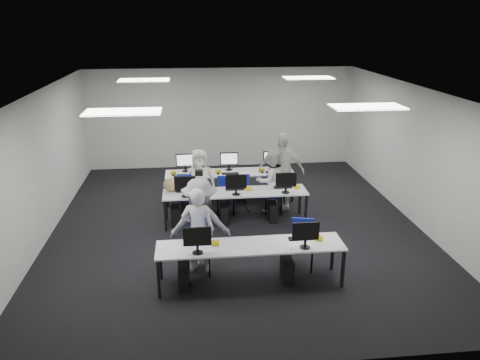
{
  "coord_description": "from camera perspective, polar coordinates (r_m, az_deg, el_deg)",
  "views": [
    {
      "loc": [
        -0.96,
        -9.48,
        4.39
      ],
      "look_at": [
        0.11,
        0.2,
        1.0
      ],
      "focal_mm": 35.0,
      "sensor_mm": 36.0,
      "label": 1
    }
  ],
  "objects": [
    {
      "name": "photographer",
      "position": [
        8.54,
        -4.89,
        -5.32
      ],
      "size": [
        1.14,
        0.7,
        1.71
      ],
      "primitive_type": "imported",
      "rotation": [
        0.0,
        0.0,
        3.08
      ],
      "color": "gray",
      "rests_on": "ground"
    },
    {
      "name": "chair_5",
      "position": [
        11.25,
        -6.93,
        -2.25
      ],
      "size": [
        0.55,
        0.58,
        0.96
      ],
      "rotation": [
        0.0,
        0.0,
        0.16
      ],
      "color": "navy",
      "rests_on": "ground"
    },
    {
      "name": "desk_mid",
      "position": [
        10.41,
        -0.57,
        -1.69
      ],
      "size": [
        3.2,
        0.7,
        0.73
      ],
      "color": "#B4B7B9",
      "rests_on": "ground"
    },
    {
      "name": "student_2",
      "position": [
        10.99,
        -4.93,
        -0.14
      ],
      "size": [
        0.77,
        0.52,
        1.53
      ],
      "primitive_type": "imported",
      "rotation": [
        0.0,
        0.0,
        0.05
      ],
      "color": "silver",
      "rests_on": "ground"
    },
    {
      "name": "ceiling_panels",
      "position": [
        9.63,
        -0.5,
        10.8
      ],
      "size": [
        5.2,
        4.6,
        0.02
      ],
      "color": "white",
      "rests_on": "room"
    },
    {
      "name": "equipment_mid",
      "position": [
        10.49,
        -1.6,
        -3.41
      ],
      "size": [
        2.91,
        0.41,
        1.19
      ],
      "color": "white",
      "rests_on": "desk_mid"
    },
    {
      "name": "chair_6",
      "position": [
        11.24,
        -0.15,
        -2.16
      ],
      "size": [
        0.49,
        0.53,
        0.94
      ],
      "rotation": [
        0.0,
        0.0,
        0.07
      ],
      "color": "navy",
      "rests_on": "ground"
    },
    {
      "name": "student_0",
      "position": [
        8.4,
        -5.14,
        -6.12
      ],
      "size": [
        0.65,
        0.49,
        1.62
      ],
      "primitive_type": "imported",
      "rotation": [
        0.0,
        0.0,
        2.96
      ],
      "color": "silver",
      "rests_on": "ground"
    },
    {
      "name": "chair_4",
      "position": [
        11.16,
        4.05,
        -2.58
      ],
      "size": [
        0.45,
        0.48,
        0.82
      ],
      "rotation": [
        0.0,
        0.0,
        -0.12
      ],
      "color": "navy",
      "rests_on": "ground"
    },
    {
      "name": "dslr_camera",
      "position": [
        8.38,
        -5.03,
        0.89
      ],
      "size": [
        0.15,
        0.19,
        0.1
      ],
      "primitive_type": "cube",
      "rotation": [
        0.0,
        0.0,
        3.08
      ],
      "color": "black",
      "rests_on": "photographer"
    },
    {
      "name": "student_3",
      "position": [
        11.19,
        5.05,
        1.11
      ],
      "size": [
        1.17,
        0.7,
        1.87
      ],
      "primitive_type": "imported",
      "rotation": [
        0.0,
        0.0,
        -0.24
      ],
      "color": "silver",
      "rests_on": "ground"
    },
    {
      "name": "chair_7",
      "position": [
        11.53,
        4.14,
        -1.81
      ],
      "size": [
        0.44,
        0.47,
        0.84
      ],
      "rotation": [
        0.0,
        0.0,
        -0.06
      ],
      "color": "navy",
      "rests_on": "ground"
    },
    {
      "name": "chair_0",
      "position": [
        8.6,
        -5.05,
        -9.58
      ],
      "size": [
        0.41,
        0.45,
        0.83
      ],
      "rotation": [
        0.0,
        0.0,
        -0.01
      ],
      "color": "navy",
      "rests_on": "ground"
    },
    {
      "name": "desk_front",
      "position": [
        8.05,
        1.29,
        -8.26
      ],
      "size": [
        3.2,
        0.7,
        0.73
      ],
      "color": "#B4B7B9",
      "rests_on": "ground"
    },
    {
      "name": "chair_1",
      "position": [
        8.83,
        7.48,
        -8.72
      ],
      "size": [
        0.54,
        0.57,
        0.89
      ],
      "rotation": [
        0.0,
        0.0,
        -0.25
      ],
      "color": "navy",
      "rests_on": "ground"
    },
    {
      "name": "room",
      "position": [
        9.95,
        -0.47,
        2.31
      ],
      "size": [
        9.0,
        9.02,
        3.0
      ],
      "color": "black",
      "rests_on": "ground"
    },
    {
      "name": "equipment_front",
      "position": [
        8.16,
        -0.07,
        -10.4
      ],
      "size": [
        2.51,
        0.41,
        1.19
      ],
      "color": "#0C1DA3",
      "rests_on": "desk_front"
    },
    {
      "name": "equipment_back",
      "position": [
        11.86,
        -0.33,
        -0.68
      ],
      "size": [
        2.91,
        0.41,
        1.19
      ],
      "color": "white",
      "rests_on": "desk_back"
    },
    {
      "name": "handbag",
      "position": [
        10.46,
        -8.28,
        -0.54
      ],
      "size": [
        0.45,
        0.35,
        0.33
      ],
      "primitive_type": "ellipsoid",
      "rotation": [
        0.0,
        0.0,
        0.25
      ],
      "color": "#A67C56",
      "rests_on": "desk_mid"
    },
    {
      "name": "chair_2",
      "position": [
        11.03,
        -5.84,
        -2.91
      ],
      "size": [
        0.48,
        0.51,
        0.81
      ],
      "rotation": [
        0.0,
        0.0,
        -0.21
      ],
      "color": "navy",
      "rests_on": "ground"
    },
    {
      "name": "student_1",
      "position": [
        11.0,
        3.82,
        -0.09
      ],
      "size": [
        0.87,
        0.76,
        1.53
      ],
      "primitive_type": "imported",
      "rotation": [
        0.0,
        0.0,
        3.42
      ],
      "color": "silver",
      "rests_on": "ground"
    },
    {
      "name": "desk_back",
      "position": [
        11.72,
        -1.25,
        0.74
      ],
      "size": [
        3.2,
        0.7,
        0.73
      ],
      "color": "#B4B7B9",
      "rests_on": "ground"
    },
    {
      "name": "chair_3",
      "position": [
        11.1,
        -1.74,
        -2.63
      ],
      "size": [
        0.45,
        0.49,
        0.85
      ],
      "rotation": [
        0.0,
        0.0,
        -0.09
      ],
      "color": "navy",
      "rests_on": "ground"
    }
  ]
}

